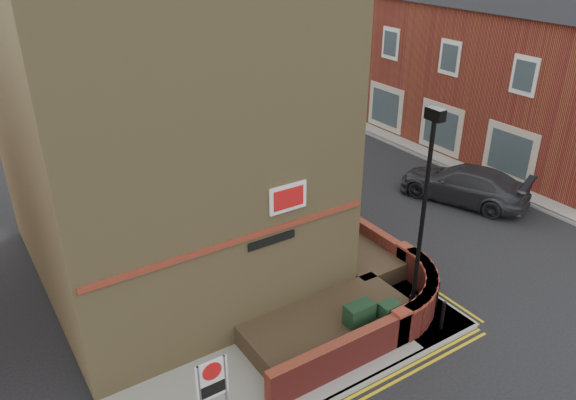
{
  "coord_description": "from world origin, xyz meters",
  "views": [
    {
      "loc": [
        -8.48,
        -7.8,
        10.45
      ],
      "look_at": [
        -0.82,
        4.0,
        3.44
      ],
      "focal_mm": 35.0,
      "sensor_mm": 36.0,
      "label": 1
    }
  ],
  "objects_px": {
    "utility_cabinet_large": "(359,323)",
    "zone_sign": "(213,386)",
    "silver_car_near": "(290,160)",
    "lamppost": "(422,221)"
  },
  "relations": [
    {
      "from": "lamppost",
      "to": "utility_cabinet_large",
      "type": "relative_size",
      "value": 5.25
    },
    {
      "from": "lamppost",
      "to": "zone_sign",
      "type": "height_order",
      "value": "lamppost"
    },
    {
      "from": "utility_cabinet_large",
      "to": "silver_car_near",
      "type": "bearing_deg",
      "value": 65.87
    },
    {
      "from": "lamppost",
      "to": "silver_car_near",
      "type": "relative_size",
      "value": 1.69
    },
    {
      "from": "utility_cabinet_large",
      "to": "silver_car_near",
      "type": "relative_size",
      "value": 0.32
    },
    {
      "from": "silver_car_near",
      "to": "zone_sign",
      "type": "bearing_deg",
      "value": -108.67
    },
    {
      "from": "zone_sign",
      "to": "silver_car_near",
      "type": "distance_m",
      "value": 15.1
    },
    {
      "from": "utility_cabinet_large",
      "to": "zone_sign",
      "type": "relative_size",
      "value": 0.55
    },
    {
      "from": "lamppost",
      "to": "utility_cabinet_large",
      "type": "distance_m",
      "value": 3.24
    },
    {
      "from": "utility_cabinet_large",
      "to": "zone_sign",
      "type": "height_order",
      "value": "zone_sign"
    }
  ]
}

